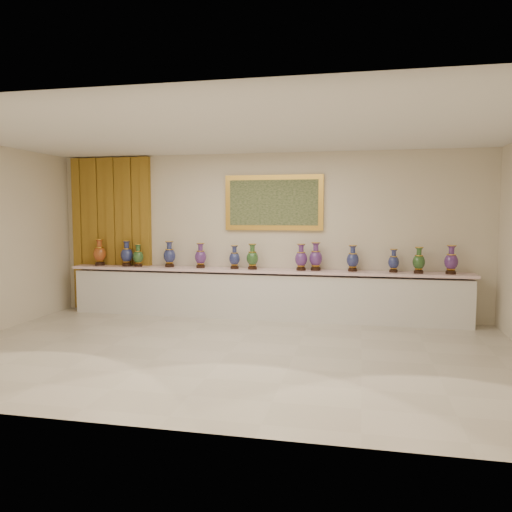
{
  "coord_description": "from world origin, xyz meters",
  "views": [
    {
      "loc": [
        1.74,
        -6.51,
        1.92
      ],
      "look_at": [
        0.01,
        1.7,
        1.19
      ],
      "focal_mm": 35.0,
      "sensor_mm": 36.0,
      "label": 1
    }
  ],
  "objects_px": {
    "vase_1": "(127,255)",
    "counter": "(262,295)",
    "vase_2": "(138,256)",
    "vase_0": "(100,253)"
  },
  "relations": [
    {
      "from": "vase_1",
      "to": "counter",
      "type": "bearing_deg",
      "value": 0.53
    },
    {
      "from": "vase_0",
      "to": "vase_1",
      "type": "xyz_separation_m",
      "value": [
        0.58,
        -0.02,
        -0.01
      ]
    },
    {
      "from": "counter",
      "to": "vase_2",
      "type": "xyz_separation_m",
      "value": [
        -2.38,
        -0.05,
        0.66
      ]
    },
    {
      "from": "counter",
      "to": "vase_1",
      "type": "xyz_separation_m",
      "value": [
        -2.63,
        -0.02,
        0.68
      ]
    },
    {
      "from": "counter",
      "to": "vase_2",
      "type": "relative_size",
      "value": 16.97
    },
    {
      "from": "vase_1",
      "to": "vase_2",
      "type": "distance_m",
      "value": 0.25
    },
    {
      "from": "counter",
      "to": "vase_2",
      "type": "height_order",
      "value": "vase_2"
    },
    {
      "from": "counter",
      "to": "vase_1",
      "type": "distance_m",
      "value": 2.72
    },
    {
      "from": "vase_0",
      "to": "vase_2",
      "type": "bearing_deg",
      "value": -2.95
    },
    {
      "from": "vase_1",
      "to": "vase_2",
      "type": "xyz_separation_m",
      "value": [
        0.24,
        -0.02,
        -0.03
      ]
    }
  ]
}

